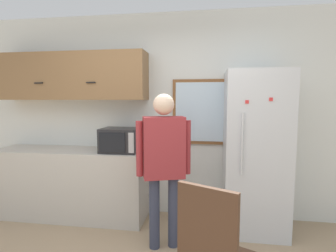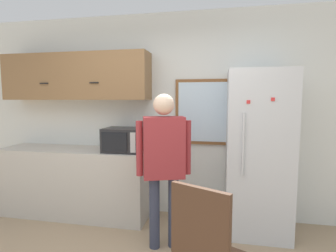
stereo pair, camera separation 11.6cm
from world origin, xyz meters
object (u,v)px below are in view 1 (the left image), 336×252
(person, at_px, (164,156))
(chair, at_px, (213,251))
(microwave, at_px, (120,140))
(refrigerator, at_px, (255,152))

(person, distance_m, chair, 1.13)
(person, relative_size, chair, 1.59)
(chair, bearing_deg, microwave, -25.60)
(microwave, distance_m, refrigerator, 1.65)
(person, bearing_deg, microwave, 123.09)
(chair, bearing_deg, refrigerator, -83.44)
(refrigerator, xyz_separation_m, chair, (-0.51, -1.44, -0.40))
(microwave, bearing_deg, person, -38.90)
(refrigerator, height_order, chair, refrigerator)
(refrigerator, distance_m, chair, 1.58)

